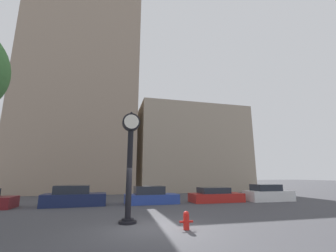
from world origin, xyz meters
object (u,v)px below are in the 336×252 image
Objects in this scene: car_red at (215,196)px; street_clock at (130,157)px; fire_hydrant_near at (186,220)px; car_white at (268,194)px; car_blue at (151,196)px; car_navy at (74,197)px.

street_clock is at bearing -138.89° from car_red.
car_red is 6.15× the size of fire_hydrant_near.
car_white is at bearing 39.07° from fire_hydrant_near.
fire_hydrant_near is (-10.35, -8.40, -0.23)m from car_white.
car_white is (12.58, 6.59, -2.43)m from street_clock.
car_white reaches higher than car_blue.
street_clock is 1.20× the size of car_navy.
car_red is (5.49, -0.08, -0.06)m from car_blue.
car_red is at bearing -2.96° from car_blue.
car_blue is at bearing 179.37° from car_white.
fire_hydrant_near is at bearing -39.09° from street_clock.
fire_hydrant_near is at bearing -123.10° from car_red.
fire_hydrant_near is (-5.56, -8.81, -0.13)m from car_red.
street_clock is 8.25m from car_navy.
car_blue is 8.89m from fire_hydrant_near.
car_white reaches higher than fire_hydrant_near.
car_navy reaches higher than car_white.
car_white is 13.33m from fire_hydrant_near.
car_navy reaches higher than car_red.
street_clock is 1.21× the size of car_red.
car_blue is at bearing -3.36° from car_navy.
car_navy is at bearing 178.47° from car_red.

